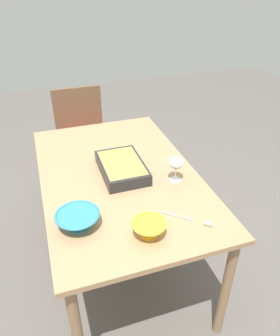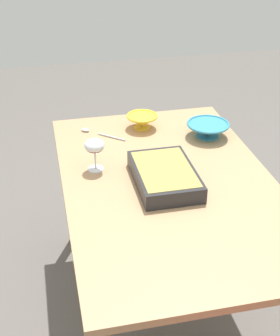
% 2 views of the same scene
% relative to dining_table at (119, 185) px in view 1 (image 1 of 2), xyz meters
% --- Properties ---
extents(ground_plane, '(8.00, 8.00, 0.00)m').
position_rel_dining_table_xyz_m(ground_plane, '(0.00, 0.00, -0.69)').
color(ground_plane, '#5B5651').
extents(dining_table, '(1.44, 0.90, 0.77)m').
position_rel_dining_table_xyz_m(dining_table, '(0.00, 0.00, 0.00)').
color(dining_table, tan).
rests_on(dining_table, ground_plane).
extents(chair, '(0.45, 0.45, 0.91)m').
position_rel_dining_table_xyz_m(chair, '(1.09, 0.05, -0.19)').
color(chair, '#B22D2D').
rests_on(chair, ground_plane).
extents(wine_glass, '(0.09, 0.09, 0.15)m').
position_rel_dining_table_xyz_m(wine_glass, '(-0.17, -0.29, 0.19)').
color(wine_glass, white).
rests_on(wine_glass, dining_table).
extents(casserole_dish, '(0.37, 0.25, 0.07)m').
position_rel_dining_table_xyz_m(casserole_dish, '(0.01, -0.02, 0.12)').
color(casserole_dish, '#262628').
rests_on(casserole_dish, dining_table).
extents(mixing_bowl, '(0.21, 0.21, 0.07)m').
position_rel_dining_table_xyz_m(mixing_bowl, '(-0.37, 0.30, 0.12)').
color(mixing_bowl, teal).
rests_on(mixing_bowl, dining_table).
extents(small_bowl, '(0.16, 0.16, 0.07)m').
position_rel_dining_table_xyz_m(small_bowl, '(-0.53, -0.00, 0.12)').
color(small_bowl, yellow).
rests_on(small_bowl, dining_table).
extents(serving_spoon, '(0.18, 0.21, 0.01)m').
position_rel_dining_table_xyz_m(serving_spoon, '(-0.52, -0.25, 0.09)').
color(serving_spoon, silver).
rests_on(serving_spoon, dining_table).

